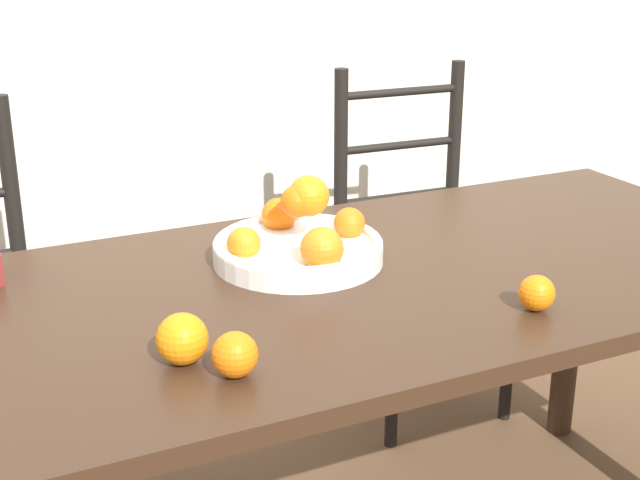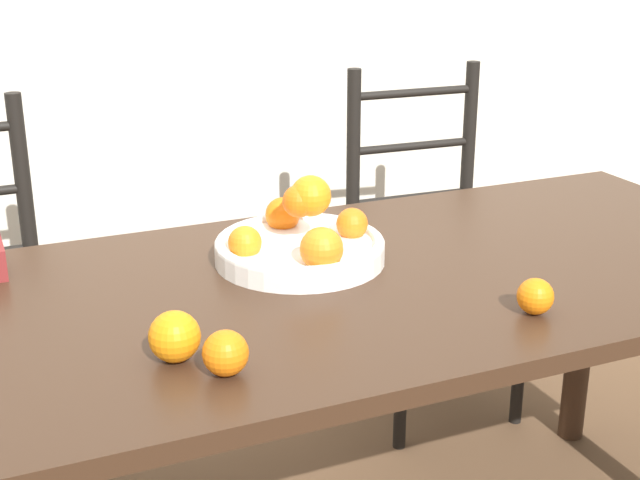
{
  "view_description": "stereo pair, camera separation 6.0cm",
  "coord_description": "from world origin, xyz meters",
  "px_view_note": "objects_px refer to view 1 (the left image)",
  "views": [
    {
      "loc": [
        -0.76,
        -1.4,
        1.4
      ],
      "look_at": [
        -0.09,
        0.02,
        0.84
      ],
      "focal_mm": 50.0,
      "sensor_mm": 36.0,
      "label": 1
    },
    {
      "loc": [
        -0.71,
        -1.42,
        1.4
      ],
      "look_at": [
        -0.09,
        0.02,
        0.84
      ],
      "focal_mm": 50.0,
      "sensor_mm": 36.0,
      "label": 2
    }
  ],
  "objects_px": {
    "orange_loose_0": "(182,339)",
    "fruit_bowl": "(299,242)",
    "orange_loose_1": "(235,355)",
    "orange_loose_2": "(537,293)",
    "chair_right": "(417,256)"
  },
  "relations": [
    {
      "from": "orange_loose_0",
      "to": "orange_loose_2",
      "type": "bearing_deg",
      "value": -6.97
    },
    {
      "from": "fruit_bowl",
      "to": "orange_loose_2",
      "type": "height_order",
      "value": "fruit_bowl"
    },
    {
      "from": "fruit_bowl",
      "to": "orange_loose_2",
      "type": "distance_m",
      "value": 0.48
    },
    {
      "from": "orange_loose_0",
      "to": "orange_loose_2",
      "type": "distance_m",
      "value": 0.62
    },
    {
      "from": "orange_loose_1",
      "to": "orange_loose_2",
      "type": "bearing_deg",
      "value": -0.12
    },
    {
      "from": "orange_loose_1",
      "to": "orange_loose_2",
      "type": "xyz_separation_m",
      "value": [
        0.56,
        -0.0,
        -0.0
      ]
    },
    {
      "from": "chair_right",
      "to": "fruit_bowl",
      "type": "bearing_deg",
      "value": -135.15
    },
    {
      "from": "orange_loose_0",
      "to": "fruit_bowl",
      "type": "bearing_deg",
      "value": 43.04
    },
    {
      "from": "fruit_bowl",
      "to": "orange_loose_0",
      "type": "distance_m",
      "value": 0.46
    },
    {
      "from": "orange_loose_0",
      "to": "chair_right",
      "type": "height_order",
      "value": "chair_right"
    },
    {
      "from": "orange_loose_0",
      "to": "orange_loose_2",
      "type": "xyz_separation_m",
      "value": [
        0.62,
        -0.08,
        -0.01
      ]
    },
    {
      "from": "fruit_bowl",
      "to": "chair_right",
      "type": "xyz_separation_m",
      "value": [
        0.64,
        0.58,
        -0.34
      ]
    },
    {
      "from": "fruit_bowl",
      "to": "chair_right",
      "type": "relative_size",
      "value": 0.34
    },
    {
      "from": "orange_loose_2",
      "to": "chair_right",
      "type": "xyz_separation_m",
      "value": [
        0.37,
        0.97,
        -0.33
      ]
    },
    {
      "from": "orange_loose_1",
      "to": "orange_loose_0",
      "type": "bearing_deg",
      "value": 128.09
    }
  ]
}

